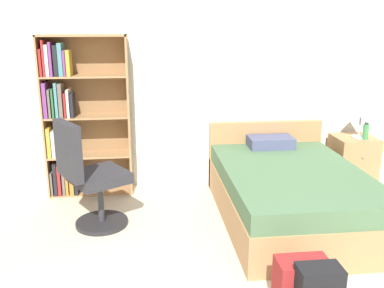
{
  "coord_description": "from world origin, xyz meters",
  "views": [
    {
      "loc": [
        -0.97,
        -1.74,
        1.9
      ],
      "look_at": [
        -0.56,
        1.98,
        0.84
      ],
      "focal_mm": 40.0,
      "sensor_mm": 36.0,
      "label": 1
    }
  ],
  "objects": [
    {
      "name": "table_lamp",
      "position": [
        1.51,
        2.86,
        0.95
      ],
      "size": [
        0.24,
        0.24,
        0.47
      ],
      "color": "#B2B2B7",
      "rests_on": "nightstand"
    },
    {
      "name": "bed",
      "position": [
        0.43,
        2.1,
        0.28
      ],
      "size": [
        1.33,
        2.01,
        0.79
      ],
      "color": "#AD7F51",
      "rests_on": "ground_plane"
    },
    {
      "name": "wall_back",
      "position": [
        0.0,
        3.23,
        1.3
      ],
      "size": [
        9.0,
        0.06,
        2.6
      ],
      "color": "silver",
      "rests_on": "ground_plane"
    },
    {
      "name": "office_chair",
      "position": [
        -1.51,
        2.09,
        0.5
      ],
      "size": [
        0.72,
        0.68,
        1.06
      ],
      "color": "#232326",
      "rests_on": "ground_plane"
    },
    {
      "name": "water_bottle",
      "position": [
        1.55,
        2.78,
        0.69
      ],
      "size": [
        0.07,
        0.07,
        0.2
      ],
      "color": "#3F8C4C",
      "rests_on": "nightstand"
    },
    {
      "name": "nightstand",
      "position": [
        1.49,
        2.9,
        0.3
      ],
      "size": [
        0.47,
        0.47,
        0.6
      ],
      "color": "#AD7F51",
      "rests_on": "ground_plane"
    },
    {
      "name": "backpack_red",
      "position": [
        0.05,
        0.68,
        0.18
      ],
      "size": [
        0.36,
        0.3,
        0.37
      ],
      "color": "maroon",
      "rests_on": "ground_plane"
    },
    {
      "name": "bookshelf",
      "position": [
        -1.75,
        3.0,
        0.88
      ],
      "size": [
        0.93,
        0.3,
        1.78
      ],
      "color": "#AD7F51",
      "rests_on": "ground_plane"
    }
  ]
}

